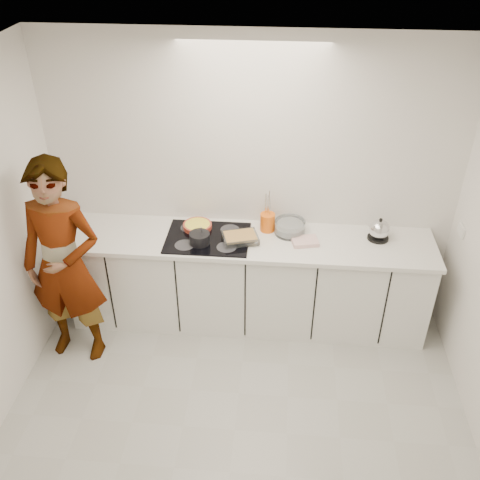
# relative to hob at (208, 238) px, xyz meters

# --- Properties ---
(floor) EXTENTS (3.60, 3.20, 0.00)m
(floor) POSITION_rel_hob_xyz_m (0.35, -1.26, -0.92)
(floor) COLOR #B4B5AE
(floor) RESTS_ON ground
(ceiling) EXTENTS (3.60, 3.20, 0.00)m
(ceiling) POSITION_rel_hob_xyz_m (0.35, -1.26, 1.68)
(ceiling) COLOR white
(ceiling) RESTS_ON wall_back
(wall_back) EXTENTS (3.60, 0.00, 2.60)m
(wall_back) POSITION_rel_hob_xyz_m (0.35, 0.34, 0.38)
(wall_back) COLOR white
(wall_back) RESTS_ON ground
(base_cabinets) EXTENTS (3.20, 0.58, 0.87)m
(base_cabinets) POSITION_rel_hob_xyz_m (0.35, 0.02, -0.48)
(base_cabinets) COLOR white
(base_cabinets) RESTS_ON floor
(countertop) EXTENTS (3.24, 0.64, 0.04)m
(countertop) POSITION_rel_hob_xyz_m (0.35, 0.02, -0.03)
(countertop) COLOR white
(countertop) RESTS_ON base_cabinets
(hob) EXTENTS (0.72, 0.54, 0.01)m
(hob) POSITION_rel_hob_xyz_m (0.00, 0.00, 0.00)
(hob) COLOR black
(hob) RESTS_ON countertop
(tart_dish) EXTENTS (0.33, 0.33, 0.04)m
(tart_dish) POSITION_rel_hob_xyz_m (-0.11, 0.14, 0.03)
(tart_dish) COLOR #B33D2C
(tart_dish) RESTS_ON hob
(saucepan) EXTENTS (0.23, 0.23, 0.17)m
(saucepan) POSITION_rel_hob_xyz_m (-0.05, -0.10, 0.06)
(saucepan) COLOR black
(saucepan) RESTS_ON hob
(baking_dish) EXTENTS (0.35, 0.29, 0.06)m
(baking_dish) POSITION_rel_hob_xyz_m (0.29, -0.03, 0.04)
(baking_dish) COLOR silver
(baking_dish) RESTS_ON hob
(mixing_bowl) EXTENTS (0.33, 0.33, 0.12)m
(mixing_bowl) POSITION_rel_hob_xyz_m (0.71, 0.15, 0.05)
(mixing_bowl) COLOR silver
(mixing_bowl) RESTS_ON countertop
(tea_towel) EXTENTS (0.25, 0.20, 0.04)m
(tea_towel) POSITION_rel_hob_xyz_m (0.84, 0.00, 0.01)
(tea_towel) COLOR white
(tea_towel) RESTS_ON countertop
(kettle) EXTENTS (0.20, 0.20, 0.21)m
(kettle) POSITION_rel_hob_xyz_m (1.48, 0.12, 0.08)
(kettle) COLOR black
(kettle) RESTS_ON countertop
(utensil_crock) EXTENTS (0.15, 0.15, 0.16)m
(utensil_crock) POSITION_rel_hob_xyz_m (0.51, 0.18, 0.07)
(utensil_crock) COLOR orange
(utensil_crock) RESTS_ON countertop
(cook) EXTENTS (0.70, 0.49, 1.85)m
(cook) POSITION_rel_hob_xyz_m (-1.10, -0.51, 0.01)
(cook) COLOR white
(cook) RESTS_ON floor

